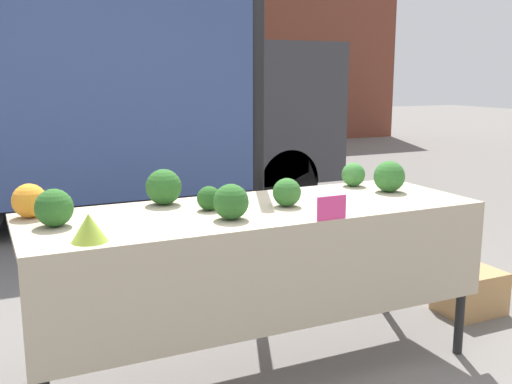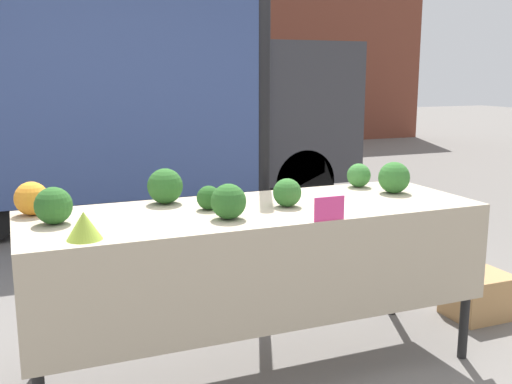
# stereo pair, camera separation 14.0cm
# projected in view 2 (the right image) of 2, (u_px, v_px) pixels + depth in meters

# --- Properties ---
(ground_plane) EXTENTS (40.00, 40.00, 0.00)m
(ground_plane) POSITION_uv_depth(u_px,v_px,m) (256.00, 367.00, 3.16)
(ground_plane) COLOR slate
(building_facade) EXTENTS (16.00, 0.60, 4.74)m
(building_facade) POSITION_uv_depth(u_px,v_px,m) (65.00, 28.00, 11.33)
(building_facade) COLOR brown
(building_facade) RESTS_ON ground_plane
(tent_pole) EXTENTS (0.07, 0.07, 2.30)m
(tent_pole) POSITION_uv_depth(u_px,v_px,m) (264.00, 136.00, 3.67)
(tent_pole) COLOR black
(tent_pole) RESTS_ON ground_plane
(parked_truck) EXTENTS (4.77, 1.93, 2.46)m
(parked_truck) POSITION_uv_depth(u_px,v_px,m) (119.00, 93.00, 6.46)
(parked_truck) COLOR #384C84
(parked_truck) RESTS_ON ground_plane
(market_table) EXTENTS (2.28, 0.77, 0.86)m
(market_table) POSITION_uv_depth(u_px,v_px,m) (261.00, 232.00, 2.95)
(market_table) COLOR tan
(market_table) RESTS_ON ground_plane
(orange_cauliflower) EXTENTS (0.16, 0.16, 0.16)m
(orange_cauliflower) POSITION_uv_depth(u_px,v_px,m) (31.00, 198.00, 2.83)
(orange_cauliflower) COLOR orange
(orange_cauliflower) RESTS_ON market_table
(romanesco_head) EXTENTS (0.15, 0.15, 0.12)m
(romanesco_head) POSITION_uv_depth(u_px,v_px,m) (84.00, 226.00, 2.41)
(romanesco_head) COLOR #93B238
(romanesco_head) RESTS_ON market_table
(broccoli_head_0) EXTENTS (0.14, 0.14, 0.14)m
(broccoli_head_0) POSITION_uv_depth(u_px,v_px,m) (287.00, 193.00, 3.00)
(broccoli_head_0) COLOR #2D6628
(broccoli_head_0) RESTS_ON market_table
(broccoli_head_1) EXTENTS (0.12, 0.12, 0.12)m
(broccoli_head_1) POSITION_uv_depth(u_px,v_px,m) (209.00, 198.00, 2.94)
(broccoli_head_1) COLOR #23511E
(broccoli_head_1) RESTS_ON market_table
(broccoli_head_2) EXTENTS (0.18, 0.18, 0.18)m
(broccoli_head_2) POSITION_uv_depth(u_px,v_px,m) (394.00, 178.00, 3.34)
(broccoli_head_2) COLOR #2D6628
(broccoli_head_2) RESTS_ON market_table
(broccoli_head_3) EXTENTS (0.17, 0.17, 0.17)m
(broccoli_head_3) POSITION_uv_depth(u_px,v_px,m) (53.00, 206.00, 2.65)
(broccoli_head_3) COLOR #285B23
(broccoli_head_3) RESTS_ON market_table
(broccoli_head_4) EXTENTS (0.16, 0.16, 0.16)m
(broccoli_head_4) POSITION_uv_depth(u_px,v_px,m) (229.00, 201.00, 2.75)
(broccoli_head_4) COLOR #285B23
(broccoli_head_4) RESTS_ON market_table
(broccoli_head_5) EXTENTS (0.14, 0.14, 0.14)m
(broccoli_head_5) POSITION_uv_depth(u_px,v_px,m) (359.00, 175.00, 3.52)
(broccoli_head_5) COLOR #387533
(broccoli_head_5) RESTS_ON market_table
(broccoli_head_6) EXTENTS (0.18, 0.18, 0.18)m
(broccoli_head_6) POSITION_uv_depth(u_px,v_px,m) (165.00, 186.00, 3.07)
(broccoli_head_6) COLOR #285B23
(broccoli_head_6) RESTS_ON market_table
(price_sign) EXTENTS (0.15, 0.01, 0.11)m
(price_sign) POSITION_uv_depth(u_px,v_px,m) (329.00, 209.00, 2.72)
(price_sign) COLOR #E53D84
(price_sign) RESTS_ON market_table
(produce_crate) EXTENTS (0.39, 0.31, 0.28)m
(produce_crate) POSITION_uv_depth(u_px,v_px,m) (479.00, 295.00, 3.80)
(produce_crate) COLOR tan
(produce_crate) RESTS_ON ground_plane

